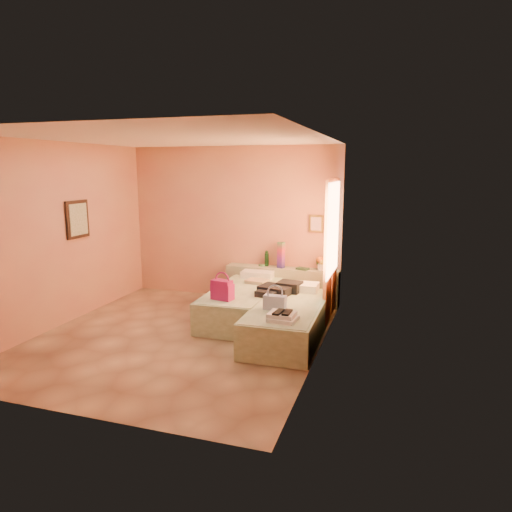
{
  "coord_description": "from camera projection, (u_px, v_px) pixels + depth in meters",
  "views": [
    {
      "loc": [
        2.94,
        -5.65,
        2.4
      ],
      "look_at": [
        0.88,
        0.85,
        1.09
      ],
      "focal_mm": 32.0,
      "sensor_mm": 36.0,
      "label": 1
    }
  ],
  "objects": [
    {
      "name": "ground",
      "position": [
        181.0,
        337.0,
        6.61
      ],
      "size": [
        4.5,
        4.5,
        0.0
      ],
      "primitive_type": "plane",
      "color": "tan",
      "rests_on": "ground"
    },
    {
      "name": "headboard_ledge",
      "position": [
        282.0,
        285.0,
        8.22
      ],
      "size": [
        2.05,
        0.3,
        0.65
      ],
      "primitive_type": "cube",
      "color": "#A5AB8C",
      "rests_on": "ground"
    },
    {
      "name": "water_bottle",
      "position": [
        267.0,
        259.0,
        8.28
      ],
      "size": [
        0.1,
        0.1,
        0.27
      ],
      "primitive_type": "cylinder",
      "rotation": [
        0.0,
        0.0,
        -0.33
      ],
      "color": "#163E1F",
      "rests_on": "headboard_ledge"
    },
    {
      "name": "khaki_garment",
      "position": [
        257.0,
        281.0,
        7.67
      ],
      "size": [
        0.38,
        0.32,
        0.06
      ],
      "primitive_type": "cube",
      "rotation": [
        0.0,
        0.0,
        -0.17
      ],
      "color": "tan",
      "rests_on": "bed_left"
    },
    {
      "name": "magenta_handbag",
      "position": [
        222.0,
        290.0,
        6.69
      ],
      "size": [
        0.34,
        0.23,
        0.3
      ],
      "primitive_type": "cube",
      "rotation": [
        0.0,
        0.0,
        -0.19
      ],
      "color": "#B11566",
      "rests_on": "bed_left"
    },
    {
      "name": "clothes_pile",
      "position": [
        279.0,
        289.0,
        7.0
      ],
      "size": [
        0.62,
        0.62,
        0.16
      ],
      "primitive_type": "cube",
      "rotation": [
        0.0,
        0.0,
        -0.19
      ],
      "color": "black",
      "rests_on": "bed_right"
    },
    {
      "name": "room_walls",
      "position": [
        207.0,
        210.0,
        6.74
      ],
      "size": [
        4.02,
        4.51,
        2.81
      ],
      "color": "tan",
      "rests_on": "ground"
    },
    {
      "name": "sandal_pair",
      "position": [
        283.0,
        312.0,
        5.75
      ],
      "size": [
        0.2,
        0.25,
        0.02
      ],
      "primitive_type": "cube",
      "rotation": [
        0.0,
        0.0,
        -0.11
      ],
      "color": "black",
      "rests_on": "towel_stack"
    },
    {
      "name": "flower_vase",
      "position": [
        321.0,
        262.0,
        7.95
      ],
      "size": [
        0.24,
        0.24,
        0.28
      ],
      "primitive_type": "cube",
      "rotation": [
        0.0,
        0.0,
        -0.11
      ],
      "color": "white",
      "rests_on": "headboard_ledge"
    },
    {
      "name": "small_dish",
      "position": [
        262.0,
        265.0,
        8.3
      ],
      "size": [
        0.14,
        0.14,
        0.03
      ],
      "primitive_type": "cylinder",
      "rotation": [
        0.0,
        0.0,
        0.24
      ],
      "color": "#4F9262",
      "rests_on": "headboard_ledge"
    },
    {
      "name": "rainbow_box",
      "position": [
        281.0,
        255.0,
        8.12
      ],
      "size": [
        0.13,
        0.13,
        0.46
      ],
      "primitive_type": "cube",
      "rotation": [
        0.0,
        0.0,
        -0.3
      ],
      "color": "#B11566",
      "rests_on": "headboard_ledge"
    },
    {
      "name": "towel_stack",
      "position": [
        283.0,
        317.0,
        5.77
      ],
      "size": [
        0.38,
        0.33,
        0.1
      ],
      "primitive_type": "cube",
      "rotation": [
        0.0,
        0.0,
        -0.09
      ],
      "color": "white",
      "rests_on": "bed_right"
    },
    {
      "name": "blue_handbag",
      "position": [
        275.0,
        303.0,
        6.22
      ],
      "size": [
        0.31,
        0.14,
        0.2
      ],
      "primitive_type": "cube",
      "rotation": [
        0.0,
        0.0,
        -0.03
      ],
      "color": "#4460A3",
      "rests_on": "bed_right"
    },
    {
      "name": "bed_right",
      "position": [
        288.0,
        321.0,
        6.51
      ],
      "size": [
        0.93,
        2.01,
        0.5
      ],
      "primitive_type": "cube",
      "rotation": [
        0.0,
        0.0,
        0.01
      ],
      "color": "#CCE9BC",
      "rests_on": "ground"
    },
    {
      "name": "green_book",
      "position": [
        303.0,
        269.0,
        8.0
      ],
      "size": [
        0.24,
        0.2,
        0.03
      ],
      "primitive_type": "cube",
      "rotation": [
        0.0,
        0.0,
        -0.3
      ],
      "color": "#274A31",
      "rests_on": "headboard_ledge"
    },
    {
      "name": "bed_left",
      "position": [
        243.0,
        304.0,
        7.37
      ],
      "size": [
        0.93,
        2.01,
        0.5
      ],
      "primitive_type": "cube",
      "rotation": [
        0.0,
        0.0,
        0.01
      ],
      "color": "#CCE9BC",
      "rests_on": "ground"
    }
  ]
}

